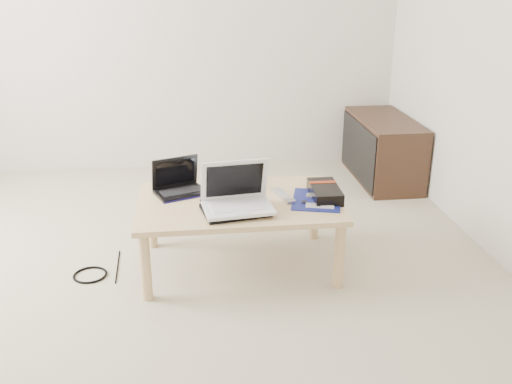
{
  "coord_description": "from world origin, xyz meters",
  "views": [
    {
      "loc": [
        0.26,
        -2.73,
        1.58
      ],
      "look_at": [
        0.61,
        0.15,
        0.45
      ],
      "focal_mm": 40.0,
      "sensor_mm": 36.0,
      "label": 1
    }
  ],
  "objects": [
    {
      "name": "cable_coil",
      "position": [
        0.35,
        0.16,
        0.41
      ],
      "size": [
        0.11,
        0.11,
        0.01
      ],
      "primitive_type": "torus",
      "rotation": [
        0.0,
        0.0,
        0.1
      ],
      "color": "black",
      "rests_on": "coffee_table"
    },
    {
      "name": "book",
      "position": [
        0.5,
        0.39,
        0.41
      ],
      "size": [
        0.32,
        0.28,
        0.03
      ],
      "color": "black",
      "rests_on": "coffee_table"
    },
    {
      "name": "floor_cable_trail",
      "position": [
        -0.18,
        0.21,
        0.0
      ],
      "size": [
        0.02,
        0.38,
        0.01
      ],
      "primitive_type": "cylinder",
      "rotation": [
        1.57,
        0.0,
        0.04
      ],
      "color": "black",
      "rests_on": "ground"
    },
    {
      "name": "ground",
      "position": [
        0.0,
        0.0,
        0.0
      ],
      "size": [
        4.0,
        4.0,
        0.0
      ],
      "primitive_type": "plane",
      "color": "#BBB198",
      "rests_on": "ground"
    },
    {
      "name": "media_cabinet",
      "position": [
        1.77,
        1.45,
        0.25
      ],
      "size": [
        0.41,
        0.9,
        0.5
      ],
      "color": "#3C2418",
      "rests_on": "ground"
    },
    {
      "name": "remote",
      "position": [
        0.76,
        0.17,
        0.41
      ],
      "size": [
        0.1,
        0.23,
        0.02
      ],
      "color": "#B4B4B9",
      "rests_on": "coffee_table"
    },
    {
      "name": "gpu_box",
      "position": [
        0.99,
        0.14,
        0.43
      ],
      "size": [
        0.16,
        0.3,
        0.07
      ],
      "color": "black",
      "rests_on": "coffee_table"
    },
    {
      "name": "white_laptop",
      "position": [
        0.49,
        0.01,
        0.47
      ],
      "size": [
        0.38,
        0.29,
        0.25
      ],
      "color": "silver",
      "rests_on": "neoprene_sleeve"
    },
    {
      "name": "netbook",
      "position": [
        0.19,
        0.31,
        0.44
      ],
      "size": [
        0.32,
        0.28,
        0.2
      ],
      "color": "black",
      "rests_on": "coffee_table"
    },
    {
      "name": "motherboard",
      "position": [
        0.94,
        0.1,
        0.4
      ],
      "size": [
        0.33,
        0.38,
        0.02
      ],
      "color": "#0C1450",
      "rests_on": "coffee_table"
    },
    {
      "name": "coffee_table",
      "position": [
        0.51,
        0.15,
        0.35
      ],
      "size": [
        1.1,
        0.7,
        0.4
      ],
      "color": "tan",
      "rests_on": "ground"
    },
    {
      "name": "neoprene_sleeve",
      "position": [
        0.48,
        -0.0,
        0.41
      ],
      "size": [
        0.37,
        0.3,
        0.02
      ],
      "primitive_type": "cube",
      "rotation": [
        0.0,
        0.0,
        0.19
      ],
      "color": "black",
      "rests_on": "coffee_table"
    },
    {
      "name": "floor_cable_coil",
      "position": [
        -0.32,
        0.13,
        0.01
      ],
      "size": [
        0.24,
        0.24,
        0.01
      ],
      "primitive_type": "torus",
      "rotation": [
        0.0,
        0.0,
        -0.4
      ],
      "color": "black",
      "rests_on": "ground"
    },
    {
      "name": "tablet",
      "position": [
        0.52,
        0.21,
        0.41
      ],
      "size": [
        0.24,
        0.19,
        0.01
      ],
      "color": "black",
      "rests_on": "coffee_table"
    }
  ]
}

